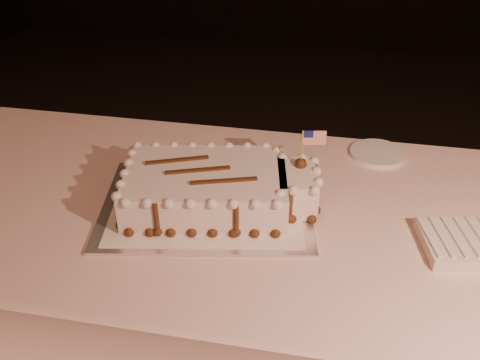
% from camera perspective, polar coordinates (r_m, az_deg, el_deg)
% --- Properties ---
extents(banquet_table, '(2.40, 0.80, 0.75)m').
position_cam_1_polar(banquet_table, '(1.51, 13.01, -15.98)').
color(banquet_table, '#FED0C5').
rests_on(banquet_table, ground).
extents(cake_board, '(0.55, 0.45, 0.01)m').
position_cam_1_polar(cake_board, '(1.27, -3.55, -2.64)').
color(cake_board, silver).
rests_on(cake_board, banquet_table).
extents(doily, '(0.49, 0.40, 0.00)m').
position_cam_1_polar(doily, '(1.27, -3.56, -2.46)').
color(doily, white).
rests_on(doily, cake_board).
extents(sheet_cake, '(0.48, 0.32, 0.18)m').
position_cam_1_polar(sheet_cake, '(1.24, -2.43, -0.78)').
color(sheet_cake, white).
rests_on(sheet_cake, doily).
extents(napkin_stack, '(0.23, 0.19, 0.03)m').
position_cam_1_polar(napkin_stack, '(1.24, 23.51, -6.13)').
color(napkin_stack, silver).
rests_on(napkin_stack, banquet_table).
extents(side_plate, '(0.15, 0.15, 0.01)m').
position_cam_1_polar(side_plate, '(1.52, 14.45, 2.76)').
color(side_plate, white).
rests_on(side_plate, banquet_table).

